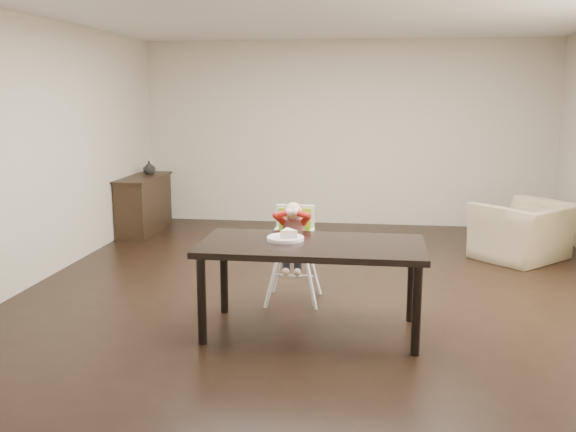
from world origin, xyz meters
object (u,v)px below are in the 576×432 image
dining_table (312,253)px  high_chair (294,231)px  armchair (526,221)px  sideboard (144,204)px

dining_table → high_chair: bearing=107.3°
high_chair → armchair: (2.50, 1.88, -0.21)m
sideboard → armchair: bearing=-9.9°
dining_table → sideboard: size_ratio=1.43×
high_chair → armchair: high_chair is taller
high_chair → sideboard: size_ratio=0.75×
dining_table → high_chair: 0.84m
high_chair → sideboard: bearing=131.7°
dining_table → armchair: (2.25, 2.68, -0.22)m
sideboard → dining_table: bearing=-52.4°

